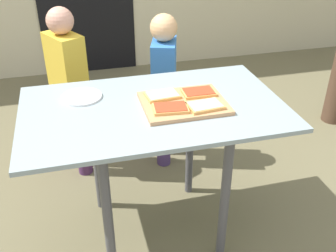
% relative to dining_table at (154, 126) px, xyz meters
% --- Properties ---
extents(ground_plane, '(16.00, 16.00, 0.00)m').
position_rel_dining_table_xyz_m(ground_plane, '(0.00, 0.00, -0.65)').
color(ground_plane, '#6B6446').
extents(dining_table, '(1.18, 0.71, 0.76)m').
position_rel_dining_table_xyz_m(dining_table, '(0.00, 0.00, 0.00)').
color(dining_table, '#8C9DA2').
rests_on(dining_table, ground).
extents(cutting_board, '(0.37, 0.30, 0.02)m').
position_rel_dining_table_xyz_m(cutting_board, '(0.14, -0.02, 0.11)').
color(cutting_board, tan).
rests_on(cutting_board, dining_table).
extents(pizza_slice_near_left, '(0.16, 0.12, 0.02)m').
position_rel_dining_table_xyz_m(pizza_slice_near_left, '(0.06, -0.08, 0.13)').
color(pizza_slice_near_left, '#E3A455').
rests_on(pizza_slice_near_left, cutting_board).
extents(pizza_slice_far_right, '(0.15, 0.11, 0.02)m').
position_rel_dining_table_xyz_m(pizza_slice_far_right, '(0.22, 0.03, 0.13)').
color(pizza_slice_far_right, '#E3A455').
rests_on(pizza_slice_far_right, cutting_board).
extents(pizza_slice_near_right, '(0.16, 0.12, 0.02)m').
position_rel_dining_table_xyz_m(pizza_slice_near_right, '(0.21, -0.10, 0.13)').
color(pizza_slice_near_right, '#E3A455').
rests_on(pizza_slice_near_right, cutting_board).
extents(pizza_slice_far_left, '(0.16, 0.12, 0.02)m').
position_rel_dining_table_xyz_m(pizza_slice_far_left, '(0.05, 0.05, 0.13)').
color(pizza_slice_far_left, '#E3A455').
rests_on(pizza_slice_far_left, cutting_board).
extents(plate_white_left, '(0.19, 0.19, 0.01)m').
position_rel_dining_table_xyz_m(plate_white_left, '(-0.31, 0.17, 0.11)').
color(plate_white_left, white).
rests_on(plate_white_left, dining_table).
extents(child_left, '(0.24, 0.28, 1.06)m').
position_rel_dining_table_xyz_m(child_left, '(-0.36, 0.68, -0.06)').
color(child_left, '#4A2850').
rests_on(child_left, ground).
extents(child_right, '(0.21, 0.27, 0.99)m').
position_rel_dining_table_xyz_m(child_right, '(0.21, 0.65, -0.09)').
color(child_right, '#493569').
rests_on(child_right, ground).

